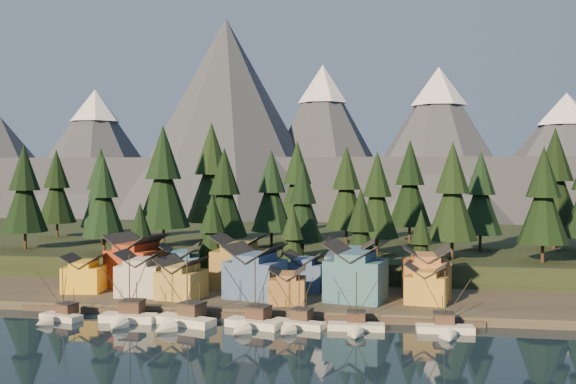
% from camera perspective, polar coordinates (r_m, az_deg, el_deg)
% --- Properties ---
extents(ground, '(500.00, 500.00, 0.00)m').
position_cam_1_polar(ground, '(96.82, -6.23, -13.10)').
color(ground, black).
rests_on(ground, ground).
extents(shore_strip, '(400.00, 50.00, 1.50)m').
position_cam_1_polar(shore_strip, '(134.72, -1.73, -8.43)').
color(shore_strip, '#383128').
rests_on(shore_strip, ground).
extents(hillside, '(420.00, 100.00, 6.00)m').
position_cam_1_polar(hillside, '(183.20, 1.18, -4.92)').
color(hillside, black).
rests_on(hillside, ground).
extents(dock, '(80.00, 4.00, 1.00)m').
position_cam_1_polar(dock, '(112.24, -3.99, -10.71)').
color(dock, '#4B3E35').
rests_on(dock, ground).
extents(mountain_ridge, '(560.00, 190.00, 90.00)m').
position_cam_1_polar(mountain_ridge, '(305.11, 3.55, 2.21)').
color(mountain_ridge, '#454A59').
rests_on(mountain_ridge, ground).
extents(boat_0, '(8.05, 8.57, 9.84)m').
position_cam_1_polar(boat_0, '(114.83, -19.84, -9.78)').
color(boat_0, beige).
rests_on(boat_0, ground).
extents(boat_1, '(9.39, 10.24, 12.36)m').
position_cam_1_polar(boat_1, '(109.98, -14.22, -9.97)').
color(boat_1, silver).
rests_on(boat_1, ground).
extents(boat_2, '(11.01, 11.57, 12.51)m').
position_cam_1_polar(boat_2, '(106.14, -9.54, -10.42)').
color(boat_2, white).
rests_on(boat_2, ground).
extents(boat_3, '(9.72, 10.34, 11.86)m').
position_cam_1_polar(boat_3, '(103.32, -3.35, -10.76)').
color(boat_3, silver).
rests_on(boat_3, ground).
extents(boat_4, '(9.44, 9.87, 10.39)m').
position_cam_1_polar(boat_4, '(103.04, 0.65, -11.03)').
color(boat_4, silver).
rests_on(boat_4, ground).
extents(boat_5, '(9.16, 9.93, 10.05)m').
position_cam_1_polar(boat_5, '(102.12, 6.06, -11.22)').
color(boat_5, silver).
rests_on(boat_5, ground).
extents(boat_6, '(9.06, 9.82, 10.48)m').
position_cam_1_polar(boat_6, '(102.94, 13.86, -11.08)').
color(boat_6, white).
rests_on(boat_6, ground).
extents(house_front_0, '(7.90, 7.55, 7.16)m').
position_cam_1_polar(house_front_0, '(131.27, -17.67, -6.81)').
color(house_front_0, gold).
rests_on(house_front_0, shore_strip).
extents(house_front_1, '(8.45, 8.15, 8.35)m').
position_cam_1_polar(house_front_1, '(124.84, -12.94, -6.93)').
color(house_front_1, beige).
rests_on(house_front_1, shore_strip).
extents(house_front_2, '(8.99, 9.03, 7.47)m').
position_cam_1_polar(house_front_2, '(120.49, -9.47, -7.46)').
color(house_front_2, '#A7863B').
rests_on(house_front_2, shore_strip).
extents(house_front_3, '(11.50, 11.17, 9.78)m').
position_cam_1_polar(house_front_3, '(119.94, -2.93, -6.89)').
color(house_front_3, '#375282').
rests_on(house_front_3, shore_strip).
extents(house_front_4, '(6.80, 7.26, 6.46)m').
position_cam_1_polar(house_front_4, '(114.75, -0.05, -8.18)').
color(house_front_4, olive).
rests_on(house_front_4, shore_strip).
extents(house_front_5, '(11.80, 11.11, 10.56)m').
position_cam_1_polar(house_front_5, '(117.06, 6.06, -6.92)').
color(house_front_5, '#335E78').
rests_on(house_front_5, shore_strip).
extents(house_front_6, '(8.30, 7.98, 7.15)m').
position_cam_1_polar(house_front_6, '(117.29, 12.24, -7.82)').
color(house_front_6, '#BA8A2F').
rests_on(house_front_6, shore_strip).
extents(house_back_0, '(11.82, 11.54, 10.63)m').
position_cam_1_polar(house_back_0, '(133.40, -13.32, -5.84)').
color(house_back_0, maroon).
rests_on(house_back_0, shore_strip).
extents(house_back_1, '(9.38, 9.45, 8.64)m').
position_cam_1_polar(house_back_1, '(131.63, -9.59, -6.38)').
color(house_back_1, '#366480').
rests_on(house_back_1, shore_strip).
extents(house_back_2, '(10.44, 9.68, 10.54)m').
position_cam_1_polar(house_back_2, '(130.07, -4.35, -6.01)').
color(house_back_2, olive).
rests_on(house_back_2, shore_strip).
extents(house_back_3, '(8.06, 7.29, 7.67)m').
position_cam_1_polar(house_back_3, '(126.44, 1.47, -6.93)').
color(house_back_3, '#375082').
rests_on(house_back_3, shore_strip).
extents(house_back_4, '(9.47, 9.10, 10.22)m').
position_cam_1_polar(house_back_4, '(125.05, 5.60, -6.42)').
color(house_back_4, '#395A87').
rests_on(house_back_4, shore_strip).
extents(house_back_5, '(8.70, 8.81, 9.45)m').
position_cam_1_polar(house_back_5, '(122.62, 12.14, -6.82)').
color(house_back_5, '#9E6538').
rests_on(house_back_5, shore_strip).
extents(tree_hill_0, '(10.84, 10.84, 25.25)m').
position_cam_1_polar(tree_hill_0, '(166.54, -22.37, 0.02)').
color(tree_hill_0, '#332319').
rests_on(tree_hill_0, hillside).
extents(tree_hill_1, '(10.67, 10.67, 24.86)m').
position_cam_1_polar(tree_hill_1, '(174.95, -16.28, 0.12)').
color(tree_hill_1, '#332319').
rests_on(tree_hill_1, hillside).
extents(tree_hill_2, '(9.79, 9.79, 22.81)m').
position_cam_1_polar(tree_hill_2, '(152.66, -16.08, -0.58)').
color(tree_hill_2, '#332319').
rests_on(tree_hill_2, hillside).
extents(tree_hill_3, '(12.88, 12.88, 30.01)m').
position_cam_1_polar(tree_hill_3, '(159.80, -11.02, 0.99)').
color(tree_hill_3, '#332319').
rests_on(tree_hill_3, hillside).
extents(tree_hill_4, '(13.62, 13.62, 31.73)m').
position_cam_1_polar(tree_hill_4, '(171.61, -6.80, 1.40)').
color(tree_hill_4, '#332319').
rests_on(tree_hill_4, hillside).
extents(tree_hill_5, '(10.38, 10.38, 24.19)m').
position_cam_1_polar(tree_hill_5, '(144.98, -5.67, -0.35)').
color(tree_hill_5, '#332319').
rests_on(tree_hill_5, hillside).
extents(tree_hill_6, '(10.34, 10.34, 24.08)m').
position_cam_1_polar(tree_hill_6, '(157.89, -1.48, -0.16)').
color(tree_hill_6, '#332319').
rests_on(tree_hill_6, hillside).
extents(tree_hill_7, '(9.01, 9.01, 20.98)m').
position_cam_1_polar(tree_hill_7, '(139.63, 1.30, -1.15)').
color(tree_hill_7, '#332319').
rests_on(tree_hill_7, hillside).
extents(tree_hill_8, '(10.82, 10.82, 25.20)m').
position_cam_1_polar(tree_hill_8, '(162.60, 5.22, 0.11)').
color(tree_hill_8, '#332319').
rests_on(tree_hill_8, hillside).
extents(tree_hill_9, '(10.03, 10.03, 23.36)m').
position_cam_1_polar(tree_hill_9, '(145.33, 7.93, -0.53)').
color(tree_hill_9, '#332319').
rests_on(tree_hill_9, hillside).
extents(tree_hill_10, '(11.58, 11.58, 26.97)m').
position_cam_1_polar(tree_hill_10, '(170.31, 10.78, 0.50)').
color(tree_hill_10, '#332319').
rests_on(tree_hill_10, hillside).
extents(tree_hill_11, '(10.81, 10.81, 25.19)m').
position_cam_1_polar(tree_hill_11, '(140.91, 14.41, -0.25)').
color(tree_hill_11, '#332319').
rests_on(tree_hill_11, hillside).
extents(tree_hill_12, '(10.14, 10.14, 23.62)m').
position_cam_1_polar(tree_hill_12, '(157.76, 16.75, -0.34)').
color(tree_hill_12, '#332319').
rests_on(tree_hill_12, hillside).
extents(tree_hill_13, '(10.32, 10.32, 24.03)m').
position_cam_1_polar(tree_hill_13, '(141.83, 21.75, -0.57)').
color(tree_hill_13, '#332319').
rests_on(tree_hill_13, hillside).
extents(tree_hill_14, '(12.57, 12.57, 29.27)m').
position_cam_1_polar(tree_hill_14, '(166.92, 22.62, 0.78)').
color(tree_hill_14, '#332319').
rests_on(tree_hill_14, hillside).
extents(tree_hill_15, '(11.57, 11.57, 26.96)m').
position_cam_1_polar(tree_hill_15, '(173.97, 0.83, 0.57)').
color(tree_hill_15, '#332319').
rests_on(tree_hill_15, hillside).
extents(tree_hill_16, '(10.66, 10.66, 24.82)m').
position_cam_1_polar(tree_hill_16, '(192.04, -19.87, 0.24)').
color(tree_hill_16, '#332319').
rests_on(tree_hill_16, hillside).
extents(tree_shore_0, '(7.13, 7.13, 16.62)m').
position_cam_1_polar(tree_shore_0, '(141.15, -13.00, -3.97)').
color(tree_shore_0, '#332319').
rests_on(tree_shore_0, shore_strip).
extents(tree_shore_1, '(8.07, 8.07, 18.81)m').
position_cam_1_polar(tree_shore_1, '(135.88, -6.72, -3.66)').
color(tree_shore_1, '#332319').
rests_on(tree_shore_1, shore_strip).
extents(tree_shore_2, '(7.14, 7.14, 16.63)m').
position_cam_1_polar(tree_shore_2, '(132.45, 0.40, -4.31)').
color(tree_shore_2, '#332319').
rests_on(tree_shore_2, shore_strip).
extents(tree_shore_3, '(8.59, 8.59, 20.01)m').
position_cam_1_polar(tree_shore_3, '(130.92, 6.48, -3.59)').
color(tree_shore_3, '#332319').
rests_on(tree_shore_3, shore_strip).
extents(tree_shore_4, '(6.76, 6.76, 15.75)m').
position_cam_1_polar(tree_shore_4, '(131.21, 11.74, -4.63)').
color(tree_shore_4, '#332319').
rests_on(tree_shore_4, shore_strip).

